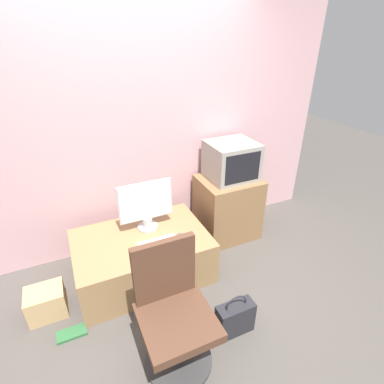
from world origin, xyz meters
name	(u,v)px	position (x,y,z in m)	size (l,w,h in m)	color
ground_plane	(189,325)	(0.00, 0.00, 0.00)	(12.00, 12.00, 0.00)	#4C4742
wall_back	(133,128)	(0.00, 1.32, 1.30)	(4.40, 0.05, 2.60)	#CC9EA3
desk	(143,256)	(-0.16, 0.73, 0.22)	(1.22, 0.82, 0.44)	#937047
side_stand	(227,207)	(0.92, 0.99, 0.36)	(0.64, 0.54, 0.71)	olive
main_monitor	(146,206)	(-0.05, 0.86, 0.69)	(0.52, 0.20, 0.49)	#B2B2B7
keyboard	(157,242)	(-0.05, 0.59, 0.45)	(0.36, 0.12, 0.01)	white
mouse	(179,234)	(0.18, 0.61, 0.45)	(0.05, 0.03, 0.02)	#4C4C51
crt_tv	(231,161)	(0.95, 1.01, 0.91)	(0.49, 0.45, 0.40)	gray
office_chair	(174,315)	(-0.19, -0.18, 0.42)	(0.49, 0.49, 0.94)	#333333
cardboard_box_lower	(46,302)	(-1.04, 0.61, 0.13)	(0.30, 0.25, 0.25)	tan
handbag	(235,318)	(0.31, -0.19, 0.14)	(0.30, 0.13, 0.38)	#232328
book	(72,333)	(-0.88, 0.31, 0.01)	(0.23, 0.11, 0.02)	#2D6638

